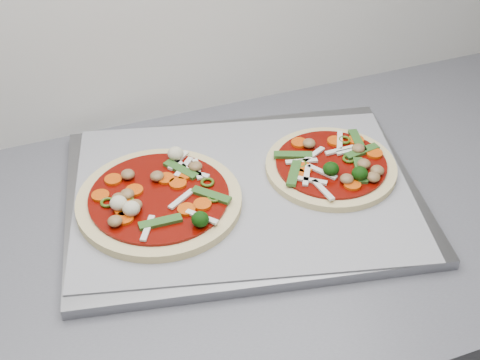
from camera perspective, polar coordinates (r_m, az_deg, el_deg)
name	(u,v)px	position (r m, az deg, el deg)	size (l,w,h in m)	color
countertop	(349,205)	(1.01, 9.27, -2.12)	(3.60, 0.60, 0.04)	slate
baking_tray	(243,195)	(0.98, 0.24, -1.28)	(0.51, 0.37, 0.02)	gray
parchment	(243,190)	(0.97, 0.24, -0.86)	(0.48, 0.35, 0.00)	gray
pizza_left	(159,199)	(0.94, -6.95, -1.63)	(0.32, 0.32, 0.04)	#DDCB85
pizza_right	(333,166)	(1.01, 7.90, 1.22)	(0.20, 0.20, 0.03)	#DDCB85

